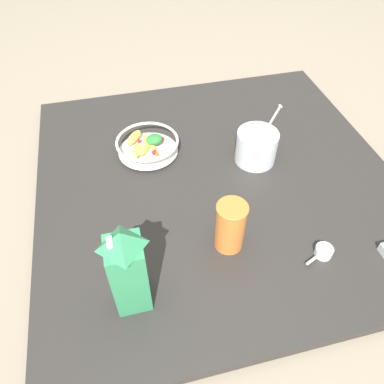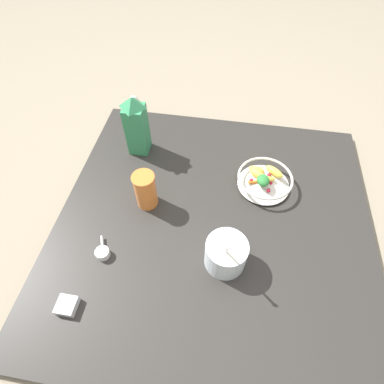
{
  "view_description": "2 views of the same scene",
  "coord_description": "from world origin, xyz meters",
  "px_view_note": "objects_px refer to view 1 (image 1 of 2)",
  "views": [
    {
      "loc": [
        0.85,
        -0.3,
        0.91
      ],
      "look_at": [
        0.09,
        -0.11,
        0.09
      ],
      "focal_mm": 35.0,
      "sensor_mm": 36.0,
      "label": 1
    },
    {
      "loc": [
        -0.01,
        0.59,
        1.01
      ],
      "look_at": [
        0.09,
        -0.07,
        0.11
      ],
      "focal_mm": 28.0,
      "sensor_mm": 36.0,
      "label": 2
    }
  ],
  "objects_px": {
    "milk_carton": "(128,269)",
    "drinking_cup": "(230,226)",
    "fruit_bowl": "(147,145)",
    "yogurt_tub": "(257,145)"
  },
  "relations": [
    {
      "from": "drinking_cup",
      "to": "yogurt_tub",
      "type": "bearing_deg",
      "value": 148.37
    },
    {
      "from": "fruit_bowl",
      "to": "drinking_cup",
      "type": "height_order",
      "value": "drinking_cup"
    },
    {
      "from": "milk_carton",
      "to": "yogurt_tub",
      "type": "xyz_separation_m",
      "value": [
        -0.43,
        0.48,
        -0.07
      ]
    },
    {
      "from": "fruit_bowl",
      "to": "yogurt_tub",
      "type": "distance_m",
      "value": 0.38
    },
    {
      "from": "fruit_bowl",
      "to": "yogurt_tub",
      "type": "height_order",
      "value": "yogurt_tub"
    },
    {
      "from": "fruit_bowl",
      "to": "drinking_cup",
      "type": "xyz_separation_m",
      "value": [
        0.45,
        0.16,
        0.05
      ]
    },
    {
      "from": "milk_carton",
      "to": "yogurt_tub",
      "type": "bearing_deg",
      "value": 131.63
    },
    {
      "from": "milk_carton",
      "to": "drinking_cup",
      "type": "height_order",
      "value": "milk_carton"
    },
    {
      "from": "milk_carton",
      "to": "drinking_cup",
      "type": "bearing_deg",
      "value": 110.51
    },
    {
      "from": "fruit_bowl",
      "to": "yogurt_tub",
      "type": "xyz_separation_m",
      "value": [
        0.12,
        0.36,
        0.03
      ]
    }
  ]
}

